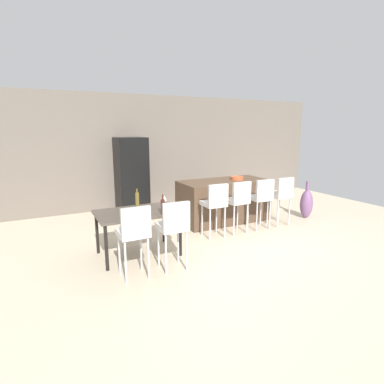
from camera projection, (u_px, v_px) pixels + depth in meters
ground_plane at (223, 235)px, 6.00m from camera, size 10.00×10.00×0.00m
back_wall at (164, 151)px, 8.33m from camera, size 10.00×0.12×2.90m
kitchen_island at (224, 201)px, 6.87m from camera, size 1.97×0.92×0.92m
bar_chair_left at (215, 202)px, 5.76m from camera, size 0.41×0.41×1.05m
bar_chair_middle at (238, 199)px, 5.99m from camera, size 0.41×0.41×1.05m
bar_chair_right at (261, 196)px, 6.25m from camera, size 0.43×0.43×1.05m
bar_chair_far at (281, 193)px, 6.49m from camera, size 0.41×0.41×1.05m
dining_table at (138, 215)px, 4.96m from camera, size 1.31×0.84×0.74m
dining_chair_near at (134, 231)px, 4.14m from camera, size 0.40×0.40×1.05m
dining_chair_far at (174, 224)px, 4.40m from camera, size 0.41×0.41×1.05m
wine_bottle_right at (163, 206)px, 4.76m from camera, size 0.06×0.06×0.31m
wine_bottle_inner at (137, 199)px, 5.23m from camera, size 0.06×0.06×0.31m
wine_glass_left at (165, 198)px, 5.30m from camera, size 0.07×0.07×0.17m
refrigerator at (132, 175)px, 7.59m from camera, size 0.72×0.68×1.84m
fruit_bowl at (237, 178)px, 6.89m from camera, size 0.28×0.28×0.07m
floor_vase at (306, 204)px, 7.10m from camera, size 0.28×0.28×0.86m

